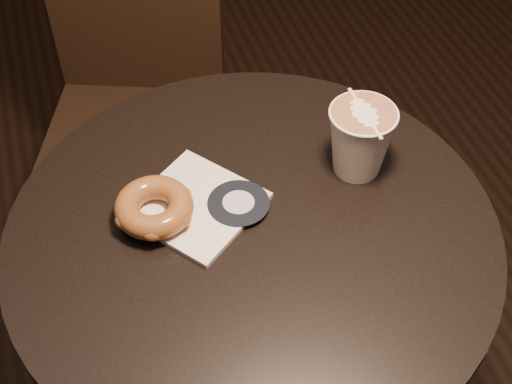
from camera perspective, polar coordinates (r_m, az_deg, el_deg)
cafe_table at (r=1.16m, az=-0.26°, el=-9.06°), size 0.70×0.70×0.75m
chair at (r=1.63m, az=-9.70°, el=9.24°), size 0.49×0.49×0.96m
pastry_bag at (r=1.03m, az=-4.81°, el=-1.07°), size 0.22×0.22×0.01m
doughnut at (r=1.00m, az=-8.17°, el=-1.21°), size 0.11×0.11×0.04m
latte_cup at (r=1.05m, az=8.31°, el=4.05°), size 0.10×0.10×0.11m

